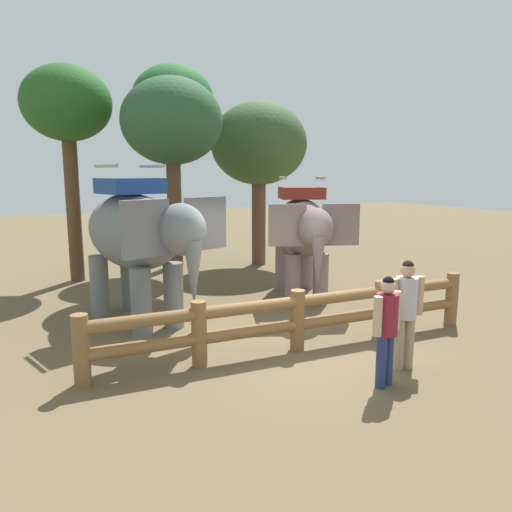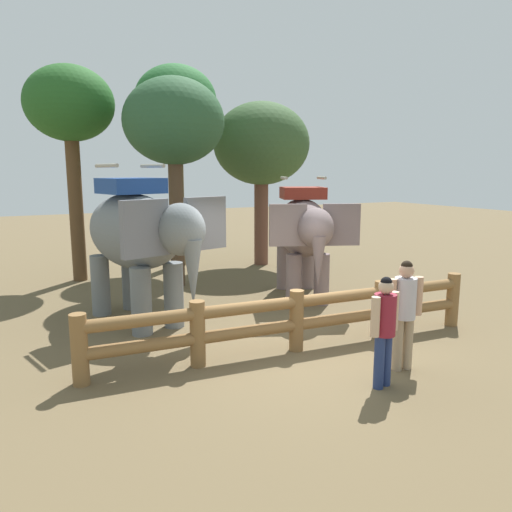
% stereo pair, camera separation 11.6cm
% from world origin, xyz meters
% --- Properties ---
extents(ground_plane, '(60.00, 60.00, 0.00)m').
position_xyz_m(ground_plane, '(0.00, 0.00, 0.00)').
color(ground_plane, brown).
extents(log_fence, '(7.16, 0.72, 1.05)m').
position_xyz_m(log_fence, '(0.00, 0.04, 0.61)').
color(log_fence, brown).
rests_on(log_fence, ground).
extents(elephant_near_left, '(2.43, 3.77, 3.16)m').
position_xyz_m(elephant_near_left, '(-1.95, 2.74, 1.77)').
color(elephant_near_left, slate).
rests_on(elephant_near_left, ground).
extents(elephant_center, '(2.50, 3.44, 2.89)m').
position_xyz_m(elephant_center, '(1.97, 2.92, 1.63)').
color(elephant_center, slate).
rests_on(elephant_center, ground).
extents(tourist_woman_in_black, '(0.55, 0.37, 1.60)m').
position_xyz_m(tourist_woman_in_black, '(0.33, -1.73, 0.92)').
color(tourist_woman_in_black, navy).
rests_on(tourist_woman_in_black, ground).
extents(tourist_man_in_blue, '(0.60, 0.37, 1.71)m').
position_xyz_m(tourist_man_in_blue, '(1.02, -1.39, 0.99)').
color(tourist_man_in_blue, '#9E8769').
rests_on(tourist_man_in_blue, ground).
extents(tree_far_left, '(3.03, 3.03, 5.15)m').
position_xyz_m(tree_far_left, '(3.09, 7.21, 3.81)').
color(tree_far_left, brown).
rests_on(tree_far_left, ground).
extents(tree_back_center, '(2.32, 2.32, 5.76)m').
position_xyz_m(tree_back_center, '(-2.53, 7.41, 4.63)').
color(tree_back_center, brown).
rests_on(tree_back_center, ground).
extents(tree_far_right, '(2.50, 2.50, 6.21)m').
position_xyz_m(tree_far_right, '(0.65, 8.23, 5.02)').
color(tree_far_right, brown).
rests_on(tree_far_right, ground).
extents(tree_deep_back, '(2.57, 2.57, 5.35)m').
position_xyz_m(tree_deep_back, '(-0.28, 5.57, 4.18)').
color(tree_deep_back, brown).
rests_on(tree_deep_back, ground).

